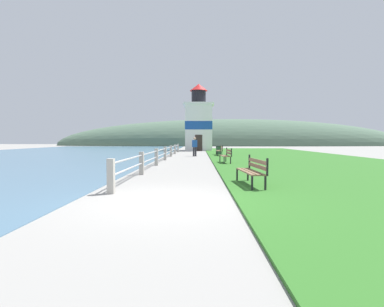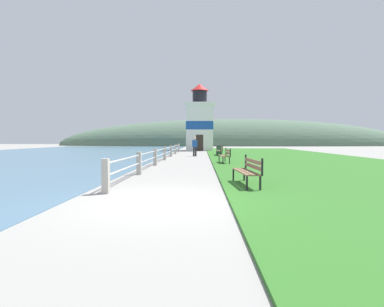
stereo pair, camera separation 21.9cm
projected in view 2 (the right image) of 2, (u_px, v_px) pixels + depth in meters
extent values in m
plane|color=gray|center=(158.00, 202.00, 6.99)|extent=(160.00, 160.00, 0.00)
cube|color=#2D6623|center=(290.00, 158.00, 22.46)|extent=(12.00, 47.22, 0.06)
cube|color=#476B84|center=(6.00, 158.00, 23.16)|extent=(24.00, 75.55, 0.01)
cube|color=#A8A399|center=(106.00, 176.00, 8.02)|extent=(0.18, 0.18, 0.94)
cube|color=#A8A399|center=(139.00, 163.00, 12.31)|extent=(0.18, 0.18, 0.94)
cube|color=#A8A399|center=(155.00, 157.00, 16.59)|extent=(0.18, 0.18, 0.94)
cube|color=#A8A399|center=(165.00, 153.00, 20.88)|extent=(0.18, 0.18, 0.94)
cube|color=#A8A399|center=(171.00, 151.00, 25.16)|extent=(0.18, 0.18, 0.94)
cube|color=#A8A399|center=(175.00, 149.00, 29.45)|extent=(0.18, 0.18, 0.94)
cube|color=#A8A399|center=(179.00, 148.00, 33.73)|extent=(0.18, 0.18, 0.94)
cylinder|color=#B2B2B7|center=(165.00, 149.00, 20.86)|extent=(0.06, 25.76, 0.06)
cylinder|color=#B2B2B7|center=(165.00, 153.00, 20.88)|extent=(0.06, 25.76, 0.06)
cube|color=brown|center=(241.00, 172.00, 9.13)|extent=(0.28, 1.99, 0.04)
cube|color=brown|center=(245.00, 172.00, 9.14)|extent=(0.28, 1.99, 0.04)
cube|color=brown|center=(250.00, 172.00, 9.15)|extent=(0.28, 1.99, 0.04)
cube|color=brown|center=(253.00, 161.00, 9.14)|extent=(0.22, 1.99, 0.11)
cube|color=brown|center=(253.00, 166.00, 9.15)|extent=(0.22, 1.99, 0.11)
cube|color=black|center=(247.00, 184.00, 8.18)|extent=(0.05, 0.05, 0.45)
cube|color=black|center=(233.00, 176.00, 10.11)|extent=(0.05, 0.05, 0.45)
cube|color=black|center=(260.00, 184.00, 8.20)|extent=(0.05, 0.05, 0.45)
cube|color=black|center=(244.00, 176.00, 10.13)|extent=(0.05, 0.05, 0.45)
cube|color=black|center=(262.00, 167.00, 8.18)|extent=(0.05, 0.05, 0.49)
cube|color=black|center=(246.00, 162.00, 10.11)|extent=(0.05, 0.05, 0.49)
cube|color=brown|center=(222.00, 156.00, 17.74)|extent=(0.24, 1.63, 0.04)
cube|color=brown|center=(224.00, 156.00, 17.74)|extent=(0.24, 1.63, 0.04)
cube|color=brown|center=(227.00, 156.00, 17.75)|extent=(0.24, 1.63, 0.04)
cube|color=brown|center=(228.00, 151.00, 17.74)|extent=(0.18, 1.63, 0.11)
cube|color=brown|center=(228.00, 153.00, 17.75)|extent=(0.18, 1.63, 0.11)
cube|color=black|center=(223.00, 161.00, 16.96)|extent=(0.05, 0.05, 0.45)
cube|color=black|center=(219.00, 159.00, 18.53)|extent=(0.05, 0.05, 0.45)
cube|color=black|center=(229.00, 161.00, 16.98)|extent=(0.05, 0.05, 0.45)
cube|color=black|center=(225.00, 159.00, 18.55)|extent=(0.05, 0.05, 0.45)
cube|color=black|center=(230.00, 153.00, 16.96)|extent=(0.05, 0.05, 0.49)
cube|color=black|center=(226.00, 152.00, 18.53)|extent=(0.05, 0.05, 0.49)
cube|color=brown|center=(217.00, 151.00, 25.74)|extent=(0.12, 1.88, 0.04)
cube|color=brown|center=(219.00, 151.00, 25.74)|extent=(0.12, 1.88, 0.04)
cube|color=brown|center=(221.00, 151.00, 25.73)|extent=(0.12, 1.88, 0.04)
cube|color=brown|center=(222.00, 147.00, 25.71)|extent=(0.06, 1.88, 0.11)
cube|color=brown|center=(222.00, 149.00, 25.72)|extent=(0.06, 1.88, 0.11)
cube|color=black|center=(217.00, 154.00, 24.84)|extent=(0.05, 0.05, 0.45)
cube|color=black|center=(216.00, 153.00, 26.67)|extent=(0.05, 0.05, 0.45)
cube|color=black|center=(222.00, 154.00, 24.83)|extent=(0.05, 0.05, 0.45)
cube|color=black|center=(221.00, 153.00, 26.65)|extent=(0.05, 0.05, 0.45)
cube|color=black|center=(223.00, 148.00, 24.81)|extent=(0.05, 0.05, 0.49)
cube|color=black|center=(221.00, 148.00, 26.63)|extent=(0.05, 0.05, 0.49)
cube|color=white|center=(200.00, 128.00, 38.63)|extent=(3.36, 3.36, 5.79)
cube|color=#194799|center=(200.00, 126.00, 38.61)|extent=(3.40, 3.40, 1.04)
cube|color=white|center=(200.00, 105.00, 38.48)|extent=(3.87, 3.87, 0.25)
cylinder|color=black|center=(200.00, 97.00, 38.44)|extent=(1.85, 1.85, 1.62)
cone|color=red|center=(200.00, 87.00, 38.38)|extent=(2.31, 2.31, 0.89)
cube|color=#332823|center=(200.00, 143.00, 37.02)|extent=(0.90, 0.06, 2.00)
cylinder|color=#28282D|center=(194.00, 152.00, 25.31)|extent=(0.15, 0.15, 0.79)
cylinder|color=#28282D|center=(196.00, 152.00, 25.37)|extent=(0.15, 0.15, 0.79)
cube|color=#1E4C99|center=(195.00, 144.00, 25.31)|extent=(0.45, 0.34, 0.59)
sphere|color=tan|center=(195.00, 139.00, 25.29)|extent=(0.21, 0.21, 0.21)
cylinder|color=#2D5138|center=(219.00, 151.00, 27.55)|extent=(0.50, 0.50, 0.80)
cylinder|color=black|center=(219.00, 146.00, 27.53)|extent=(0.54, 0.54, 0.04)
ellipsoid|color=#4C6651|center=(232.00, 146.00, 68.12)|extent=(80.00, 16.00, 12.00)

